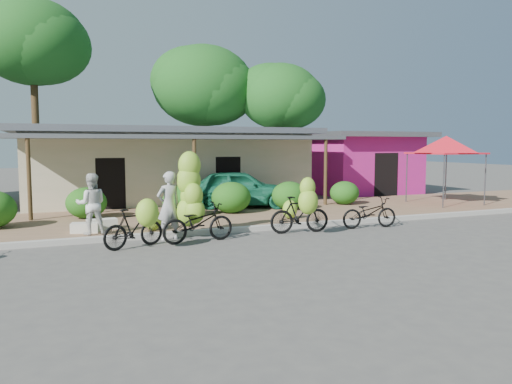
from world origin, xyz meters
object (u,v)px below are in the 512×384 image
(tree_center_right, at_px, (199,84))
(bike_far_right, at_px, (369,213))
(bike_center, at_px, (194,207))
(sack_near, at_px, (102,224))
(red_canopy, at_px, (446,145))
(bike_left, at_px, (136,225))
(tree_far_center, at_px, (28,40))
(bystander, at_px, (91,204))
(teal_van, at_px, (240,188))
(sack_far, at_px, (85,228))
(tree_near_right, at_px, (276,95))
(bike_right, at_px, (302,211))
(vendor, at_px, (169,206))

(tree_center_right, bearing_deg, bike_far_right, -86.58)
(bike_center, height_order, sack_near, bike_center)
(red_canopy, distance_m, bike_left, 14.16)
(tree_far_center, height_order, bike_left, tree_far_center)
(bystander, bearing_deg, red_canopy, -167.72)
(bystander, relative_size, teal_van, 0.39)
(bike_center, bearing_deg, sack_far, 50.09)
(bike_left, xyz_separation_m, bystander, (-0.92, 1.84, 0.38))
(bike_left, relative_size, bike_center, 0.72)
(tree_near_right, relative_size, sack_near, 8.56)
(tree_near_right, height_order, bike_right, tree_near_right)
(tree_far_center, height_order, bystander, tree_far_center)
(red_canopy, bearing_deg, teal_van, 165.44)
(tree_center_right, xyz_separation_m, sack_near, (-6.91, -13.22, -5.85))
(tree_center_right, xyz_separation_m, bike_far_right, (0.93, -15.52, -5.63))
(tree_center_right, bearing_deg, teal_van, -97.44)
(bike_left, height_order, bike_center, bike_center)
(bike_left, bearing_deg, tree_far_center, -11.68)
(vendor, bearing_deg, bike_right, 157.40)
(sack_far, bearing_deg, red_canopy, 5.98)
(bike_left, height_order, teal_van, teal_van)
(tree_near_right, xyz_separation_m, bystander, (-11.26, -12.01, -4.50))
(sack_near, bearing_deg, sack_far, -140.21)
(tree_center_right, xyz_separation_m, sack_far, (-7.42, -13.64, -5.86))
(vendor, bearing_deg, tree_near_right, -139.11)
(red_canopy, xyz_separation_m, bystander, (-14.42, -1.90, -1.64))
(bike_left, height_order, vendor, vendor)
(bike_center, height_order, bike_right, bike_center)
(tree_far_center, height_order, red_canopy, tree_far_center)
(tree_near_right, bearing_deg, red_canopy, -72.63)
(red_canopy, xyz_separation_m, vendor, (-12.47, -2.88, -1.67))
(tree_near_right, distance_m, red_canopy, 10.97)
(bike_left, bearing_deg, bike_center, -96.35)
(bike_left, relative_size, vendor, 0.93)
(sack_near, bearing_deg, bike_left, -77.72)
(tree_near_right, bearing_deg, tree_far_center, 173.42)
(tree_near_right, distance_m, bike_right, 15.44)
(red_canopy, distance_m, bike_far_right, 7.42)
(bike_right, bearing_deg, tree_near_right, -15.66)
(bike_center, distance_m, sack_far, 3.31)
(bike_left, bearing_deg, vendor, -71.67)
(bike_left, relative_size, sack_near, 2.06)
(bike_center, height_order, teal_van, bike_center)
(tree_far_center, distance_m, bystander, 15.25)
(bike_right, xyz_separation_m, bike_far_right, (2.45, 0.09, -0.21))
(tree_far_center, relative_size, red_canopy, 2.82)
(tree_center_right, relative_size, bike_left, 4.78)
(bike_left, distance_m, bike_center, 1.72)
(sack_far, height_order, teal_van, teal_van)
(sack_far, distance_m, bystander, 0.82)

